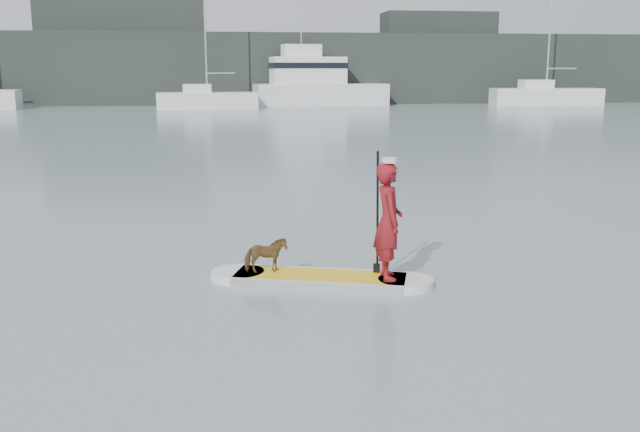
{
  "coord_description": "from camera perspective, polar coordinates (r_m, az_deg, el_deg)",
  "views": [
    {
      "loc": [
        -1.65,
        -10.99,
        3.09
      ],
      "look_at": [
        -0.3,
        -1.04,
        1.0
      ],
      "focal_mm": 40.0,
      "sensor_mm": 36.0,
      "label": 1
    }
  ],
  "objects": [
    {
      "name": "dog",
      "position": [
        10.56,
        -4.37,
        -3.14
      ],
      "size": [
        0.65,
        0.35,
        0.52
      ],
      "primitive_type": "imported",
      "rotation": [
        0.0,
        0.0,
        1.69
      ],
      "color": "brown",
      "rests_on": "paddleboard"
    },
    {
      "name": "shore_building_west",
      "position": [
        65.54,
        -15.4,
        12.6
      ],
      "size": [
        14.0,
        4.0,
        9.0
      ],
      "primitive_type": "cube",
      "color": "black",
      "rests_on": "ground"
    },
    {
      "name": "paddle",
      "position": [
        10.44,
        4.6,
        -0.96
      ],
      "size": [
        0.12,
        0.29,
        2.0
      ],
      "rotation": [
        0.0,
        0.0,
        -0.3
      ],
      "color": "black",
      "rests_on": "ground"
    },
    {
      "name": "paddleboard",
      "position": [
        10.48,
        0.0,
        -5.04
      ],
      "size": [
        3.19,
        1.54,
        0.12
      ],
      "rotation": [
        0.0,
        0.0,
        -0.3
      ],
      "color": "yellow",
      "rests_on": "ground"
    },
    {
      "name": "ground",
      "position": [
        11.53,
        0.8,
        -3.78
      ],
      "size": [
        140.0,
        140.0,
        0.0
      ],
      "primitive_type": "plane",
      "color": "slate",
      "rests_on": "ground"
    },
    {
      "name": "paddler",
      "position": [
        10.14,
        5.5,
        -0.42
      ],
      "size": [
        0.42,
        0.62,
        1.68
      ],
      "primitive_type": "imported",
      "rotation": [
        0.0,
        0.0,
        1.54
      ],
      "color": "maroon",
      "rests_on": "paddleboard"
    },
    {
      "name": "sailboat_f",
      "position": [
        62.87,
        17.55,
        9.24
      ],
      "size": [
        9.08,
        3.43,
        13.29
      ],
      "rotation": [
        0.0,
        0.0,
        -0.09
      ],
      "color": "silver",
      "rests_on": "ground"
    },
    {
      "name": "white_cap",
      "position": [
        10.0,
        5.59,
        4.47
      ],
      "size": [
        0.22,
        0.22,
        0.07
      ],
      "primitive_type": "cylinder",
      "color": "silver",
      "rests_on": "paddler"
    },
    {
      "name": "sailboat_d",
      "position": [
        55.42,
        -9.07,
        9.26
      ],
      "size": [
        7.63,
        2.74,
        11.08
      ],
      "rotation": [
        0.0,
        0.0,
        0.05
      ],
      "color": "silver",
      "rests_on": "ground"
    },
    {
      "name": "shore_building_east",
      "position": [
        67.9,
        9.34,
        12.4
      ],
      "size": [
        10.0,
        4.0,
        8.0
      ],
      "primitive_type": "cube",
      "color": "black",
      "rests_on": "ground"
    },
    {
      "name": "motor_yacht_a",
      "position": [
        59.73,
        -0.4,
        10.58
      ],
      "size": [
        11.17,
        4.45,
        6.53
      ],
      "rotation": [
        0.0,
        0.0,
        0.1
      ],
      "color": "silver",
      "rests_on": "ground"
    },
    {
      "name": "shore_mass",
      "position": [
        64.01,
        -6.35,
        11.63
      ],
      "size": [
        90.0,
        6.0,
        6.0
      ],
      "primitive_type": "cube",
      "color": "black",
      "rests_on": "ground"
    }
  ]
}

